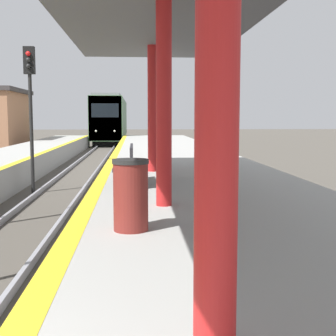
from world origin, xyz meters
TOP-DOWN VIEW (x-y plane):
  - train at (0.00, 48.64)m, footprint 2.85×21.10m
  - signal_far at (-0.96, 14.34)m, footprint 0.36×0.31m
  - trash_bin at (2.46, 4.76)m, footprint 0.51×0.51m
  - bench at (2.31, 9.31)m, footprint 0.44×1.97m

SIDE VIEW (x-z plane):
  - bench at x=2.31m, z-range 1.03..1.95m
  - trash_bin at x=2.46m, z-range 0.99..2.00m
  - train at x=0.00m, z-range 0.04..4.70m
  - signal_far at x=-0.96m, z-range 0.95..5.85m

